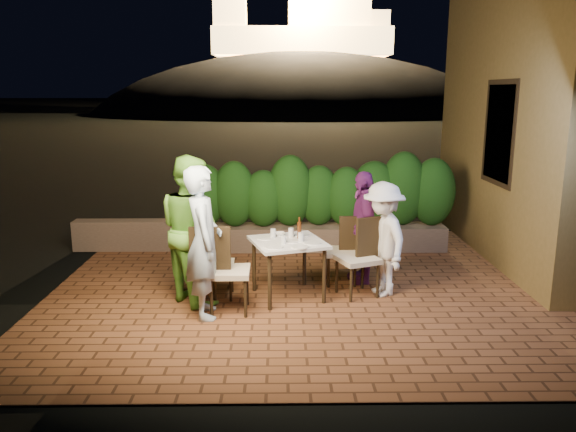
{
  "coord_description": "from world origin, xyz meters",
  "views": [
    {
      "loc": [
        -0.45,
        -6.83,
        2.61
      ],
      "look_at": [
        -0.36,
        0.15,
        1.05
      ],
      "focal_mm": 35.0,
      "sensor_mm": 36.0,
      "label": 1
    }
  ],
  "objects_px": {
    "chair_left_back": "(217,263)",
    "diner_white": "(383,239)",
    "diner_blue": "(204,242)",
    "chair_right_back": "(340,250)",
    "bowl": "(279,234)",
    "diner_purple": "(363,227)",
    "beer_bottle": "(299,228)",
    "diner_green": "(192,229)",
    "chair_left_front": "(229,270)",
    "chair_right_front": "(358,257)",
    "dining_table": "(288,269)",
    "parapet_lamp": "(181,216)"
  },
  "relations": [
    {
      "from": "beer_bottle",
      "to": "parapet_lamp",
      "type": "relative_size",
      "value": 2.02
    },
    {
      "from": "diner_blue",
      "to": "diner_purple",
      "type": "height_order",
      "value": "diner_blue"
    },
    {
      "from": "bowl",
      "to": "diner_white",
      "type": "relative_size",
      "value": 0.1
    },
    {
      "from": "chair_left_front",
      "to": "bowl",
      "type": "bearing_deg",
      "value": 50.98
    },
    {
      "from": "chair_right_front",
      "to": "diner_white",
      "type": "bearing_deg",
      "value": 165.13
    },
    {
      "from": "chair_left_front",
      "to": "diner_white",
      "type": "bearing_deg",
      "value": 15.61
    },
    {
      "from": "dining_table",
      "to": "bowl",
      "type": "bearing_deg",
      "value": 112.29
    },
    {
      "from": "chair_left_front",
      "to": "parapet_lamp",
      "type": "xyz_separation_m",
      "value": [
        -1.04,
        2.73,
        0.04
      ]
    },
    {
      "from": "chair_right_front",
      "to": "diner_green",
      "type": "bearing_deg",
      "value": -18.39
    },
    {
      "from": "diner_white",
      "to": "chair_right_back",
      "type": "bearing_deg",
      "value": -147.69
    },
    {
      "from": "beer_bottle",
      "to": "diner_green",
      "type": "relative_size",
      "value": 0.15
    },
    {
      "from": "bowl",
      "to": "chair_right_back",
      "type": "xyz_separation_m",
      "value": [
        0.84,
        0.25,
        -0.3
      ]
    },
    {
      "from": "chair_left_back",
      "to": "diner_white",
      "type": "relative_size",
      "value": 0.61
    },
    {
      "from": "parapet_lamp",
      "to": "chair_right_front",
      "type": "bearing_deg",
      "value": -39.83
    },
    {
      "from": "beer_bottle",
      "to": "bowl",
      "type": "distance_m",
      "value": 0.33
    },
    {
      "from": "dining_table",
      "to": "diner_white",
      "type": "xyz_separation_m",
      "value": [
        1.22,
        0.09,
        0.37
      ]
    },
    {
      "from": "chair_left_back",
      "to": "diner_white",
      "type": "bearing_deg",
      "value": 0.24
    },
    {
      "from": "dining_table",
      "to": "chair_left_front",
      "type": "height_order",
      "value": "chair_left_front"
    },
    {
      "from": "dining_table",
      "to": "chair_left_front",
      "type": "xyz_separation_m",
      "value": [
        -0.71,
        -0.48,
        0.15
      ]
    },
    {
      "from": "beer_bottle",
      "to": "chair_right_back",
      "type": "height_order",
      "value": "beer_bottle"
    },
    {
      "from": "beer_bottle",
      "to": "diner_white",
      "type": "height_order",
      "value": "diner_white"
    },
    {
      "from": "diner_green",
      "to": "diner_white",
      "type": "relative_size",
      "value": 1.25
    },
    {
      "from": "diner_green",
      "to": "diner_purple",
      "type": "height_order",
      "value": "diner_green"
    },
    {
      "from": "bowl",
      "to": "parapet_lamp",
      "type": "relative_size",
      "value": 1.1
    },
    {
      "from": "diner_blue",
      "to": "parapet_lamp",
      "type": "distance_m",
      "value": 2.97
    },
    {
      "from": "chair_right_back",
      "to": "diner_green",
      "type": "distance_m",
      "value": 2.08
    },
    {
      "from": "chair_left_back",
      "to": "diner_purple",
      "type": "relative_size",
      "value": 0.59
    },
    {
      "from": "chair_left_front",
      "to": "chair_left_back",
      "type": "xyz_separation_m",
      "value": [
        -0.2,
        0.49,
        -0.07
      ]
    },
    {
      "from": "dining_table",
      "to": "diner_blue",
      "type": "relative_size",
      "value": 0.48
    },
    {
      "from": "bowl",
      "to": "chair_left_back",
      "type": "height_order",
      "value": "chair_left_back"
    },
    {
      "from": "chair_left_front",
      "to": "parapet_lamp",
      "type": "height_order",
      "value": "chair_left_front"
    },
    {
      "from": "chair_right_back",
      "to": "parapet_lamp",
      "type": "relative_size",
      "value": 6.77
    },
    {
      "from": "bowl",
      "to": "diner_purple",
      "type": "distance_m",
      "value": 1.19
    },
    {
      "from": "beer_bottle",
      "to": "parapet_lamp",
      "type": "height_order",
      "value": "beer_bottle"
    },
    {
      "from": "bowl",
      "to": "diner_white",
      "type": "xyz_separation_m",
      "value": [
        1.33,
        -0.19,
        -0.03
      ]
    },
    {
      "from": "parapet_lamp",
      "to": "diner_purple",
      "type": "bearing_deg",
      "value": -30.7
    },
    {
      "from": "dining_table",
      "to": "diner_green",
      "type": "distance_m",
      "value": 1.33
    },
    {
      "from": "chair_right_front",
      "to": "parapet_lamp",
      "type": "relative_size",
      "value": 7.33
    },
    {
      "from": "chair_left_front",
      "to": "diner_purple",
      "type": "bearing_deg",
      "value": 30.93
    },
    {
      "from": "bowl",
      "to": "diner_blue",
      "type": "xyz_separation_m",
      "value": [
        -0.87,
        -0.87,
        0.13
      ]
    },
    {
      "from": "dining_table",
      "to": "beer_bottle",
      "type": "xyz_separation_m",
      "value": [
        0.15,
        0.11,
        0.52
      ]
    },
    {
      "from": "chair_left_front",
      "to": "chair_left_back",
      "type": "bearing_deg",
      "value": 111.11
    },
    {
      "from": "bowl",
      "to": "chair_right_front",
      "type": "bearing_deg",
      "value": -12.88
    },
    {
      "from": "diner_blue",
      "to": "beer_bottle",
      "type": "bearing_deg",
      "value": -68.75
    },
    {
      "from": "chair_left_front",
      "to": "chair_right_front",
      "type": "height_order",
      "value": "chair_left_front"
    },
    {
      "from": "chair_left_back",
      "to": "diner_green",
      "type": "xyz_separation_m",
      "value": [
        -0.3,
        -0.1,
        0.47
      ]
    },
    {
      "from": "diner_blue",
      "to": "diner_purple",
      "type": "distance_m",
      "value": 2.35
    },
    {
      "from": "diner_blue",
      "to": "chair_right_back",
      "type": "bearing_deg",
      "value": -67.41
    },
    {
      "from": "beer_bottle",
      "to": "chair_left_back",
      "type": "distance_m",
      "value": 1.14
    },
    {
      "from": "bowl",
      "to": "diner_purple",
      "type": "relative_size",
      "value": 0.1
    }
  ]
}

